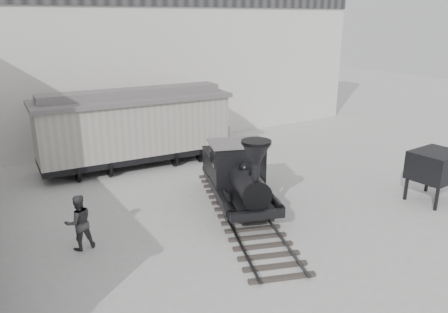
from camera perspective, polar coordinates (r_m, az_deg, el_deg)
ground at (r=15.10m, az=6.08°, el=-11.85°), size 90.00×90.00×0.00m
north_wall at (r=26.63m, az=-14.04°, el=13.18°), size 34.00×2.51×11.00m
locomotive at (r=17.51m, az=2.00°, el=-2.96°), size 5.13×9.69×3.37m
boxcar at (r=22.84m, az=-11.63°, el=3.90°), size 9.98×3.62×4.03m
visitor_b at (r=15.36m, az=-18.43°, el=-8.16°), size 0.96×0.76×1.92m
coal_hopper at (r=20.17m, az=25.83°, el=-1.47°), size 2.09×1.76×2.16m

